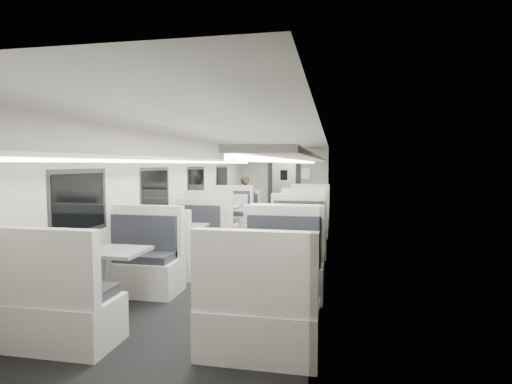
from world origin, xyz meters
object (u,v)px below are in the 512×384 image
at_px(booth_left_a, 238,216).
at_px(booth_left_d, 107,281).
at_px(booth_right_d, 272,285).
at_px(exit_sign, 282,150).
at_px(vestibule_door, 284,187).
at_px(passenger, 246,202).
at_px(booth_left_b, 221,222).
at_px(booth_right_b, 303,227).
at_px(booth_left_c, 182,244).
at_px(booth_right_c, 294,244).
at_px(booth_right_a, 307,216).

height_order(booth_left_a, booth_left_d, booth_left_d).
bearing_deg(booth_left_a, booth_right_d, -72.89).
bearing_deg(exit_sign, vestibule_door, 90.00).
distance_m(booth_right_d, exit_sign, 8.93).
bearing_deg(exit_sign, passenger, -109.14).
relative_size(booth_left_a, booth_left_b, 0.83).
bearing_deg(booth_right_b, booth_right_d, -90.00).
xyz_separation_m(booth_left_c, exit_sign, (1.00, 6.42, 1.91)).
bearing_deg(vestibule_door, booth_right_c, -81.46).
bearing_deg(booth_left_a, booth_left_c, -90.00).
distance_m(booth_right_c, passenger, 4.38).
distance_m(booth_left_c, passenger, 4.26).
height_order(booth_right_a, vestibule_door, vestibule_door).
bearing_deg(vestibule_door, booth_right_d, -83.77).
distance_m(booth_left_a, booth_right_a, 2.01).
xyz_separation_m(booth_left_b, booth_left_d, (0.00, -4.95, -0.01)).
relative_size(booth_left_c, booth_right_a, 0.91).
bearing_deg(booth_right_b, booth_left_a, 139.12).
bearing_deg(exit_sign, booth_right_b, -75.65).
relative_size(booth_right_a, exit_sign, 3.72).
bearing_deg(booth_left_c, booth_right_d, -48.46).
relative_size(booth_left_b, booth_right_c, 1.02).
bearing_deg(booth_left_d, booth_right_a, 72.87).
bearing_deg(booth_right_c, booth_left_c, -173.09).
bearing_deg(booth_right_c, passenger, 113.75).
distance_m(booth_left_b, vestibule_door, 4.56).
distance_m(booth_right_b, booth_right_d, 4.77).
bearing_deg(booth_left_c, vestibule_door, 81.76).
xyz_separation_m(booth_right_a, vestibule_door, (-1.00, 2.87, 0.63)).
distance_m(booth_left_d, vestibule_door, 9.44).
distance_m(booth_left_d, booth_right_b, 5.35).
xyz_separation_m(booth_left_c, booth_right_a, (2.00, 4.03, 0.04)).
distance_m(booth_left_b, booth_right_c, 3.01).
relative_size(booth_left_c, booth_left_d, 0.91).
relative_size(booth_left_d, booth_right_a, 1.00).
bearing_deg(booth_right_b, booth_left_d, -111.95).
bearing_deg(booth_right_b, booth_left_c, -128.57).
height_order(booth_left_c, booth_right_d, booth_right_d).
height_order(booth_right_d, vestibule_door, vestibule_door).
xyz_separation_m(booth_left_d, booth_right_c, (2.00, 2.70, -0.00)).
xyz_separation_m(booth_right_b, booth_right_c, (0.00, -2.27, 0.05)).
relative_size(booth_right_d, exit_sign, 3.75).
bearing_deg(booth_right_a, vestibule_door, 109.19).
relative_size(booth_left_d, booth_right_b, 1.13).
xyz_separation_m(booth_right_b, exit_sign, (-1.00, 3.91, 1.92)).
height_order(booth_left_b, vestibule_door, vestibule_door).
bearing_deg(vestibule_door, exit_sign, -90.00).
xyz_separation_m(booth_right_c, booth_right_d, (0.00, -2.50, 0.01)).
xyz_separation_m(booth_left_b, booth_right_b, (2.00, 0.01, -0.06)).
height_order(booth_left_b, booth_right_d, booth_left_b).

